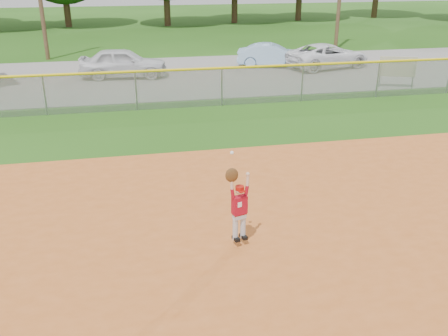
{
  "coord_description": "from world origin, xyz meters",
  "views": [
    {
      "loc": [
        -3.81,
        -8.97,
        5.32
      ],
      "look_at": [
        -1.76,
        1.0,
        1.1
      ],
      "focal_mm": 40.0,
      "sensor_mm": 36.0,
      "label": 1
    }
  ],
  "objects_px": {
    "car_blue": "(272,55)",
    "sponsor_sign": "(398,68)",
    "car_white_b": "(327,56)",
    "car_white_a": "(123,63)",
    "ballplayer": "(238,204)"
  },
  "relations": [
    {
      "from": "ballplayer",
      "to": "car_white_b",
      "type": "bearing_deg",
      "value": 62.28
    },
    {
      "from": "car_white_b",
      "to": "sponsor_sign",
      "type": "bearing_deg",
      "value": 177.97
    },
    {
      "from": "car_white_a",
      "to": "car_white_b",
      "type": "distance_m",
      "value": 10.75
    },
    {
      "from": "car_white_a",
      "to": "car_blue",
      "type": "relative_size",
      "value": 1.14
    },
    {
      "from": "car_white_a",
      "to": "ballplayer",
      "type": "xyz_separation_m",
      "value": [
        1.93,
        -16.49,
        0.21
      ]
    },
    {
      "from": "car_blue",
      "to": "sponsor_sign",
      "type": "relative_size",
      "value": 2.39
    },
    {
      "from": "car_white_a",
      "to": "ballplayer",
      "type": "relative_size",
      "value": 2.2
    },
    {
      "from": "sponsor_sign",
      "to": "car_white_b",
      "type": "bearing_deg",
      "value": 103.86
    },
    {
      "from": "car_blue",
      "to": "ballplayer",
      "type": "distance_m",
      "value": 18.67
    },
    {
      "from": "car_blue",
      "to": "car_white_b",
      "type": "relative_size",
      "value": 0.8
    },
    {
      "from": "car_white_a",
      "to": "sponsor_sign",
      "type": "distance_m",
      "value": 12.88
    },
    {
      "from": "car_white_a",
      "to": "car_white_b",
      "type": "relative_size",
      "value": 0.92
    },
    {
      "from": "sponsor_sign",
      "to": "car_white_a",
      "type": "bearing_deg",
      "value": 158.46
    },
    {
      "from": "car_blue",
      "to": "sponsor_sign",
      "type": "bearing_deg",
      "value": -127.85
    },
    {
      "from": "car_blue",
      "to": "sponsor_sign",
      "type": "height_order",
      "value": "sponsor_sign"
    }
  ]
}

